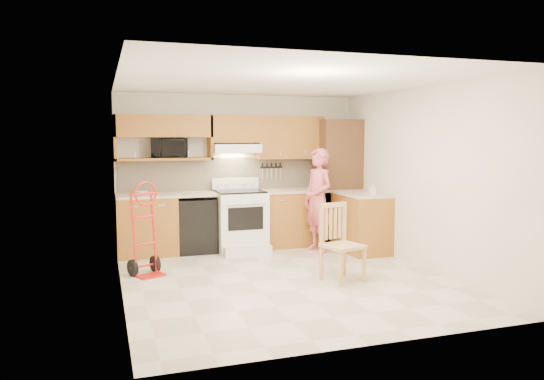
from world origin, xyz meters
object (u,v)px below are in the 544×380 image
microwave (169,148)px  dining_chair (343,243)px  range (241,215)px  hand_truck (147,233)px  person (318,200)px

microwave → dining_chair: size_ratio=0.56×
microwave → dining_chair: microwave is taller
range → dining_chair: (0.77, -2.09, -0.08)m
hand_truck → dining_chair: size_ratio=1.15×
dining_chair → range: bearing=95.5°
hand_truck → person: bearing=-11.3°
person → dining_chair: 1.74m
hand_truck → microwave: bearing=46.4°
microwave → person: size_ratio=0.34×
dining_chair → hand_truck: bearing=141.0°
microwave → hand_truck: (-0.48, -1.36, -1.08)m
microwave → hand_truck: bearing=-106.4°
range → hand_truck: 1.87m
hand_truck → dining_chair: hand_truck is taller
microwave → hand_truck: size_ratio=0.49×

